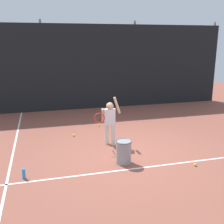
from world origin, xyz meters
The scene contains 13 objects.
ground_plane centered at (0.00, 0.00, 0.00)m, with size 20.00×20.00×0.00m, color brown.
court_line_baseline centered at (0.00, -1.03, 0.00)m, with size 9.00×0.05×0.00m, color white.
court_line_sideline centered at (-2.87, 1.00, 0.00)m, with size 0.05×9.00×0.00m, color white.
back_fence_windscreen centered at (0.00, 4.88, 1.74)m, with size 11.83×0.08×3.47m, color black.
fence_post_1 centered at (-1.92, 4.94, 1.81)m, with size 0.09×0.09×3.62m, color slate.
fence_post_2 centered at (1.92, 4.94, 1.81)m, with size 0.09×0.09×3.62m, color slate.
fence_post_3 centered at (5.77, 4.94, 1.81)m, with size 0.09×0.09×3.62m, color slate.
tennis_player centered at (-0.30, 0.57, 0.73)m, with size 0.82×0.57×1.35m.
ball_hopper centered at (-0.27, -0.67, 0.29)m, with size 0.38×0.38×0.56m.
water_bottle centered at (-2.53, -0.85, 0.11)m, with size 0.07×0.07×0.22m, color #268CD8.
tennis_ball_1 centered at (-0.23, 2.30, 0.03)m, with size 0.07×0.07×0.07m, color #CCE033.
tennis_ball_2 centered at (-1.19, 1.49, 0.03)m, with size 0.07×0.07×0.07m, color #CCE033.
tennis_ball_3 centered at (1.29, -1.26, 0.03)m, with size 0.07×0.07×0.07m, color #CCE033.
Camera 1 is at (-2.08, -6.39, 2.84)m, focal length 43.78 mm.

